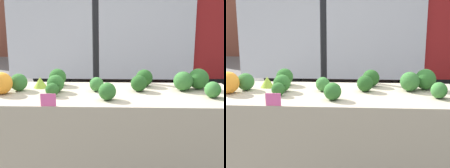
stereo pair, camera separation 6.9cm
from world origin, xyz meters
TOP-DOWN VIEW (x-y plane):
  - tent_pole at (-0.20, 0.72)m, footprint 0.07×0.07m
  - parked_truck at (0.12, 4.25)m, footprint 4.79×2.04m
  - market_table at (0.00, -0.07)m, footprint 2.15×0.86m
  - orange_cauliflower at (-0.95, -0.07)m, footprint 0.19×0.19m
  - romanesco_head at (-0.68, 0.17)m, footprint 0.13×0.13m
  - broccoli_head_0 at (-0.50, 0.01)m, footprint 0.15×0.15m
  - broccoli_head_1 at (0.83, -0.12)m, footprint 0.13×0.13m
  - broccoli_head_2 at (-0.53, 0.27)m, footprint 0.16×0.16m
  - broccoli_head_3 at (0.30, 0.27)m, footprint 0.16×0.16m
  - broccoli_head_4 at (0.24, 0.07)m, footprint 0.14×0.14m
  - broccoli_head_6 at (-0.50, -0.13)m, footprint 0.11×0.11m
  - broccoli_head_7 at (-0.14, 0.06)m, footprint 0.13×0.13m
  - broccoli_head_8 at (0.63, 0.11)m, footprint 0.17×0.17m
  - broccoli_head_9 at (0.79, 0.18)m, footprint 0.19×0.19m
  - broccoli_head_10 at (-0.84, 0.06)m, footprint 0.15×0.15m
  - broccoli_head_11 at (-0.03, -0.23)m, footprint 0.14×0.14m
  - price_sign at (-0.46, -0.41)m, footprint 0.12×0.01m

SIDE VIEW (x-z plane):
  - market_table at x=0.00m, z-range 0.34..1.23m
  - price_sign at x=-0.46m, z-range 0.89..0.99m
  - romanesco_head at x=-0.68m, z-range 0.89..0.99m
  - broccoli_head_6 at x=-0.50m, z-range 0.89..1.00m
  - broccoli_head_7 at x=-0.14m, z-range 0.89..1.02m
  - broccoli_head_1 at x=0.83m, z-range 0.89..1.03m
  - broccoli_head_11 at x=-0.03m, z-range 0.89..1.03m
  - broccoli_head_4 at x=0.24m, z-range 0.89..1.04m
  - broccoli_head_0 at x=-0.50m, z-range 0.89..1.04m
  - broccoli_head_10 at x=-0.84m, z-range 0.89..1.05m
  - broccoli_head_3 at x=0.30m, z-range 0.89..1.05m
  - broccoli_head_2 at x=-0.53m, z-range 0.89..1.05m
  - broccoli_head_8 at x=0.63m, z-range 0.89..1.06m
  - broccoli_head_9 at x=0.79m, z-range 0.89..1.08m
  - orange_cauliflower at x=-0.95m, z-range 0.89..1.08m
  - tent_pole at x=-0.20m, z-range 0.00..2.31m
  - parked_truck at x=0.12m, z-range 0.08..2.82m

